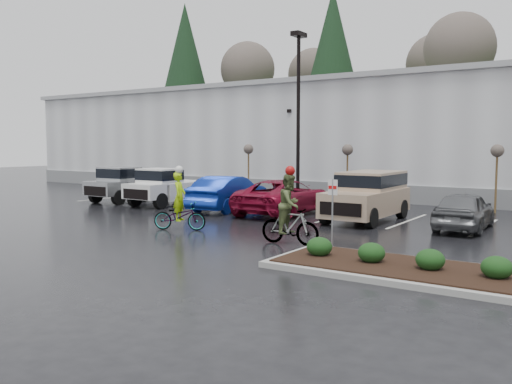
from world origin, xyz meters
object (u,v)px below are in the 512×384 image
Objects in this scene: car_red at (284,197)px; lamppost at (298,98)px; suv_tan at (366,196)px; car_grey at (464,210)px; sapling_mid at (348,153)px; car_blue at (228,193)px; pickup_white at (172,186)px; sapling_east at (497,154)px; cyclist_olive at (290,216)px; pickup_silver at (132,184)px; sapling_west at (248,152)px; cyclist_hivis at (180,210)px; fire_lane_sign at (332,206)px.

lamppost is at bearing -69.89° from car_red.
car_red is 4.01m from suv_tan.
car_red is at bearing -67.50° from lamppost.
suv_tan reaches higher than car_grey.
car_blue is at bearing -119.70° from sapling_mid.
pickup_white is 1.22× the size of car_grey.
cyclist_olive is at bearing -107.83° from sapling_east.
sapling_east is 0.62× the size of pickup_silver.
sapling_west is 0.56× the size of car_red.
car_grey is (10.94, 0.08, -0.11)m from car_blue.
cyclist_olive reaches higher than cyclist_hivis.
pickup_silver reaches higher than car_blue.
car_grey is at bearing -26.75° from lamppost.
cyclist_olive is at bearing -73.84° from sapling_mid.
car_grey is at bearing 173.83° from car_blue.
lamppost is 12.21m from car_grey.
cyclist_hivis is (-0.86, -6.16, -0.06)m from car_red.
sapling_mid is (6.50, 0.00, 0.00)m from sapling_west.
pickup_white is at bearing -10.68° from car_blue.
suv_tan is 3.97m from car_grey.
pickup_white is (-14.94, -5.81, -1.75)m from sapling_east.
fire_lane_sign is 0.38× the size of car_red.
sapling_west reaches higher than car_red.
pickup_silver is 14.03m from suv_tan.
fire_lane_sign is at bearing -67.51° from sapling_mid.
car_grey is (17.99, -0.27, -0.25)m from pickup_silver.
sapling_mid is 0.56× the size of car_red.
pickup_white is at bearing 55.88° from cyclist_olive.
cyclist_olive is (-3.91, -6.24, 0.18)m from car_grey.
sapling_mid reaches higher than pickup_white.
fire_lane_sign is 9.08m from car_red.
cyclist_hivis reaches higher than car_red.
cyclist_olive reaches higher than car_red.
sapling_west is at bearing -70.21° from car_blue.
cyclist_olive is (4.91, -0.26, 0.17)m from cyclist_hivis.
cyclist_hivis reaches higher than car_grey.
cyclist_olive is at bearing 132.18° from car_blue.
cyclist_hivis reaches higher than pickup_silver.
cyclist_hivis is at bearing 173.16° from fire_lane_sign.
car_red is 1.34× the size of car_grey.
sapling_west is 6.14m from pickup_white.
suv_tan is at bearing -39.03° from lamppost.
cyclist_olive reaches higher than suv_tan.
sapling_east is (10.00, 1.00, -2.96)m from lamppost.
sapling_mid is at bearing 21.80° from lamppost.
car_grey is 10.65m from cyclist_hivis.
car_grey is (-0.04, -6.02, -2.00)m from sapling_east.
sapling_east is at bearing 5.71° from lamppost.
sapling_east is at bearing -157.52° from car_blue.
suv_tan is at bearing -3.30° from cyclist_olive.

